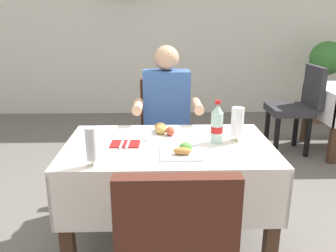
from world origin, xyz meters
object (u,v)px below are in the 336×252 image
background_chair_left (298,104)px  cola_bottle_primary (217,124)px  napkin_cutlery_set (125,144)px  beer_glass_middle (237,123)px  beer_glass_left (92,145)px  chair_far_diner_seat (166,132)px  plate_near_camera (182,151)px  main_dining_table (168,170)px  seated_diner_far (167,117)px  plate_far_diner (163,131)px  potted_plant_corner (325,74)px

background_chair_left → cola_bottle_primary: bearing=-124.9°
napkin_cutlery_set → beer_glass_middle: bearing=3.9°
beer_glass_left → beer_glass_middle: beer_glass_middle is taller
beer_glass_middle → chair_far_diner_seat: bearing=119.5°
chair_far_diner_seat → napkin_cutlery_set: size_ratio=5.06×
cola_bottle_primary → plate_near_camera: bearing=-139.7°
main_dining_table → beer_glass_left: bearing=-141.3°
seated_diner_far → plate_near_camera: bearing=-85.7°
plate_far_diner → potted_plant_corner: size_ratio=0.21×
plate_near_camera → beer_glass_middle: bearing=30.9°
napkin_cutlery_set → background_chair_left: size_ratio=0.20×
beer_glass_left → napkin_cutlery_set: (0.13, 0.31, -0.11)m
beer_glass_left → potted_plant_corner: size_ratio=0.18×
chair_far_diner_seat → beer_glass_left: chair_far_diner_seat is taller
potted_plant_corner → seated_diner_far: bearing=-135.6°
cola_bottle_primary → background_chair_left: (1.19, 1.71, -0.29)m
main_dining_table → chair_far_diner_seat: 0.77m
plate_near_camera → plate_far_diner: bearing=106.5°
seated_diner_far → background_chair_left: seated_diner_far is taller
plate_far_diner → napkin_cutlery_set: 0.29m
seated_diner_far → background_chair_left: bearing=35.8°
plate_near_camera → beer_glass_left: beer_glass_left is taller
main_dining_table → beer_glass_middle: 0.50m
plate_near_camera → plate_far_diner: size_ratio=0.94×
plate_near_camera → background_chair_left: size_ratio=0.23×
chair_far_diner_seat → plate_near_camera: size_ratio=4.27×
plate_far_diner → beer_glass_left: bearing=-127.2°
chair_far_diner_seat → cola_bottle_primary: 0.86m
napkin_cutlery_set → potted_plant_corner: bearing=48.7°
chair_far_diner_seat → potted_plant_corner: (2.33, 2.17, 0.15)m
beer_glass_left → potted_plant_corner: (2.72, 3.26, -0.15)m
background_chair_left → potted_plant_corner: (0.85, 1.22, 0.15)m
potted_plant_corner → plate_near_camera: bearing=-126.0°
napkin_cutlery_set → cola_bottle_primary: bearing=2.5°
chair_far_diner_seat → plate_far_diner: bearing=-92.6°
napkin_cutlery_set → potted_plant_corner: 3.92m
plate_near_camera → plate_far_diner: plate_far_diner is taller
main_dining_table → seated_diner_far: bearing=89.3°
napkin_cutlery_set → background_chair_left: background_chair_left is taller
seated_diner_far → cola_bottle_primary: seated_diner_far is taller
potted_plant_corner → beer_glass_middle: bearing=-123.5°
seated_diner_far → plate_near_camera: seated_diner_far is taller
chair_far_diner_seat → seated_diner_far: (0.01, -0.11, 0.16)m
background_chair_left → potted_plant_corner: 1.50m
chair_far_diner_seat → background_chair_left: bearing=32.8°
cola_bottle_primary → background_chair_left: bearing=55.1°
cola_bottle_primary → background_chair_left: size_ratio=0.27×
seated_diner_far → beer_glass_left: 1.06m
beer_glass_middle → napkin_cutlery_set: (-0.67, -0.05, -0.11)m
napkin_cutlery_set → background_chair_left: (1.73, 1.73, -0.19)m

